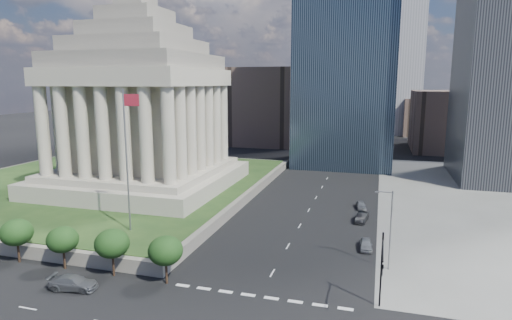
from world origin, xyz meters
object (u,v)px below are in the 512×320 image
at_px(flagpole, 127,153).
at_px(parked_sedan_near, 366,244).
at_px(war_memorial, 140,89).
at_px(suv_grey, 73,283).
at_px(traffic_signal_ne, 382,266).
at_px(street_lamp_north, 389,225).
at_px(parked_sedan_mid, 362,217).
at_px(parked_sedan_far, 361,205).

height_order(flagpole, parked_sedan_near, flagpole).
distance_m(war_memorial, suv_grey, 45.57).
relative_size(traffic_signal_ne, street_lamp_north, 0.80).
height_order(war_memorial, street_lamp_north, war_memorial).
relative_size(street_lamp_north, parked_sedan_near, 2.42).
relative_size(street_lamp_north, parked_sedan_mid, 2.21).
bearing_deg(traffic_signal_ne, street_lamp_north, 85.81).
bearing_deg(suv_grey, parked_sedan_far, -44.11).
xyz_separation_m(traffic_signal_ne, parked_sedan_mid, (-2.99, 29.26, -4.51)).
bearing_deg(parked_sedan_far, war_memorial, 173.84).
bearing_deg(parked_sedan_far, parked_sedan_mid, -95.74).
bearing_deg(parked_sedan_near, suv_grey, -149.74).
bearing_deg(traffic_signal_ne, war_memorial, 143.58).
distance_m(flagpole, parked_sedan_far, 42.54).
relative_size(street_lamp_north, parked_sedan_far, 2.46).
bearing_deg(parked_sedan_mid, traffic_signal_ne, -75.89).
distance_m(parked_sedan_near, parked_sedan_mid, 12.10).
bearing_deg(parked_sedan_near, flagpole, -172.16).
distance_m(parked_sedan_near, parked_sedan_far, 19.71).
relative_size(war_memorial, parked_sedan_near, 9.42).
distance_m(traffic_signal_ne, parked_sedan_near, 17.90).
bearing_deg(suv_grey, traffic_signal_ne, -91.60).
bearing_deg(suv_grey, war_memorial, 11.30).
relative_size(suv_grey, parked_sedan_far, 1.34).
distance_m(flagpole, suv_grey, 18.90).
distance_m(suv_grey, parked_sedan_mid, 44.59).
bearing_deg(war_memorial, parked_sedan_near, -20.98).
height_order(parked_sedan_mid, parked_sedan_far, parked_sedan_mid).
height_order(war_memorial, parked_sedan_near, war_memorial).
bearing_deg(parked_sedan_far, suv_grey, -135.20).
bearing_deg(parked_sedan_near, parked_sedan_mid, 90.94).
distance_m(flagpole, street_lamp_north, 35.95).
height_order(street_lamp_north, parked_sedan_near, street_lamp_north).
height_order(war_memorial, parked_sedan_far, war_memorial).
bearing_deg(parked_sedan_mid, parked_sedan_near, -76.61).
height_order(suv_grey, parked_sedan_near, suv_grey).
bearing_deg(war_memorial, traffic_signal_ne, -36.42).
relative_size(traffic_signal_ne, parked_sedan_far, 1.97).
bearing_deg(war_memorial, parked_sedan_far, 3.39).
xyz_separation_m(suv_grey, parked_sedan_far, (29.25, 40.80, -0.10)).
relative_size(street_lamp_north, suv_grey, 1.84).
height_order(war_memorial, flagpole, war_memorial).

